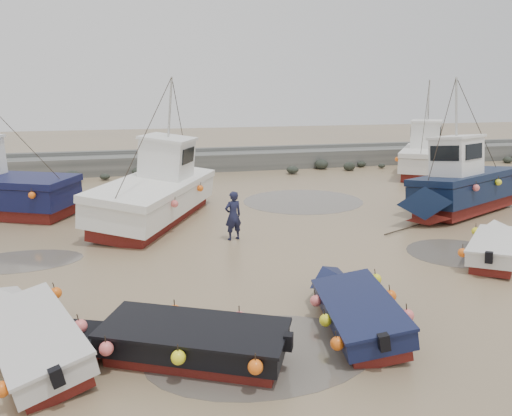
# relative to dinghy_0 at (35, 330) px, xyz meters

# --- Properties ---
(ground) EXTENTS (120.00, 120.00, 0.00)m
(ground) POSITION_rel_dinghy_0_xyz_m (7.77, 2.08, -0.54)
(ground) COLOR #917654
(ground) RESTS_ON ground
(seawall) EXTENTS (60.00, 4.92, 1.50)m
(seawall) POSITION_rel_dinghy_0_xyz_m (7.82, 24.07, 0.09)
(seawall) COLOR slate
(seawall) RESTS_ON ground
(puddle_a) EXTENTS (5.25, 5.25, 0.01)m
(puddle_a) POSITION_rel_dinghy_0_xyz_m (4.88, -1.25, -0.53)
(puddle_a) COLOR #575047
(puddle_a) RESTS_ON ground
(puddle_b) EXTENTS (3.45, 3.45, 0.01)m
(puddle_b) POSITION_rel_dinghy_0_xyz_m (13.38, 3.79, -0.53)
(puddle_b) COLOR #575047
(puddle_b) RESTS_ON ground
(puddle_c) EXTENTS (4.22, 4.22, 0.01)m
(puddle_c) POSITION_rel_dinghy_0_xyz_m (-1.66, 6.53, -0.53)
(puddle_c) COLOR #575047
(puddle_c) RESTS_ON ground
(puddle_d) EXTENTS (6.26, 6.26, 0.01)m
(puddle_d) POSITION_rel_dinghy_0_xyz_m (10.81, 13.00, -0.53)
(puddle_d) COLOR #575047
(puddle_d) RESTS_ON ground
(dinghy_0) EXTENTS (3.13, 6.29, 1.43)m
(dinghy_0) POSITION_rel_dinghy_0_xyz_m (0.00, 0.00, 0.00)
(dinghy_0) COLOR maroon
(dinghy_0) RESTS_ON ground
(dinghy_1) EXTENTS (2.46, 5.79, 1.43)m
(dinghy_1) POSITION_rel_dinghy_0_xyz_m (7.54, -0.54, 0.01)
(dinghy_1) COLOR maroon
(dinghy_1) RESTS_ON ground
(dinghy_3) EXTENTS (4.70, 4.70, 1.43)m
(dinghy_3) POSITION_rel_dinghy_0_xyz_m (14.35, 2.86, 0.01)
(dinghy_3) COLOR maroon
(dinghy_3) RESTS_ON ground
(dinghy_4) EXTENTS (5.96, 3.57, 1.43)m
(dinghy_4) POSITION_rel_dinghy_0_xyz_m (3.05, -1.07, 0.00)
(dinghy_4) COLOR maroon
(dinghy_4) RESTS_ON ground
(cabin_boat_1) EXTENTS (6.67, 10.87, 6.22)m
(cabin_boat_1) POSITION_rel_dinghy_0_xyz_m (3.36, 11.33, 0.76)
(cabin_boat_1) COLOR maroon
(cabin_boat_1) RESTS_ON ground
(cabin_boat_2) EXTENTS (9.18, 5.41, 6.22)m
(cabin_boat_2) POSITION_rel_dinghy_0_xyz_m (17.06, 8.69, 0.82)
(cabin_boat_2) COLOR maroon
(cabin_boat_2) RESTS_ON ground
(cabin_boat_3) EXTENTS (6.56, 8.27, 6.22)m
(cabin_boat_3) POSITION_rel_dinghy_0_xyz_m (21.32, 18.57, 0.83)
(cabin_boat_3) COLOR maroon
(cabin_boat_3) RESTS_ON ground
(person) EXTENTS (0.80, 0.64, 1.92)m
(person) POSITION_rel_dinghy_0_xyz_m (5.95, 7.25, -0.54)
(person) COLOR #181A34
(person) RESTS_ON ground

